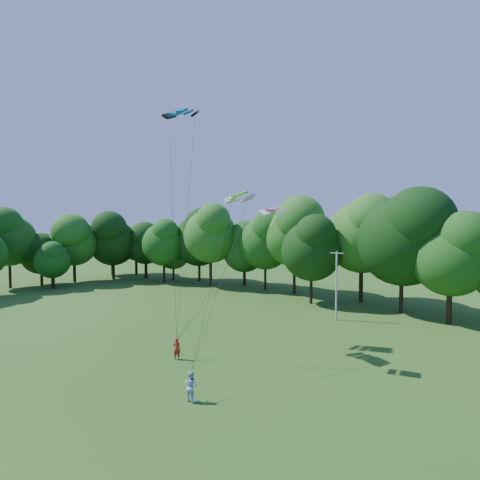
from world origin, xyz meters
The scene contains 10 objects.
ground centered at (0.00, 0.00, 0.00)m, with size 160.00×160.00×0.00m, color #244C14.
utility_pole centered at (2.27, 27.66, 3.68)m, with size 1.42×0.18×7.10m.
kite_flyer_left centered at (-2.68, 10.02, 0.80)m, with size 0.58×0.38×1.59m, color #A22015.
kite_flyer_right centered at (2.69, 6.03, 0.86)m, with size 0.83×0.65×1.71m, color #B0CAF5.
kite_teal centered at (-6.60, 14.56, 19.81)m, with size 3.33×2.35×0.76m.
kite_green centered at (-0.42, 14.67, 12.26)m, with size 3.11×2.12×0.57m.
kite_pink centered at (3.19, 13.80, 10.98)m, with size 2.18×1.45×0.32m.
tree_back_west centered at (-30.42, 33.39, 7.21)m, with size 7.94×7.94×11.54m.
tree_back_center centered at (6.86, 34.91, 9.69)m, with size 10.67×10.67×15.52m.
tree_flank_west centered at (-39.41, 19.18, 5.17)m, with size 5.70×5.70×8.29m.
Camera 1 is at (17.31, -8.79, 10.07)m, focal length 28.00 mm.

